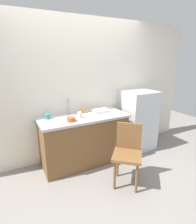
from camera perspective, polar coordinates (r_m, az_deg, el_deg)
ground_plane at (r=2.95m, az=2.45°, el=-20.70°), size 8.00×8.00×0.00m
back_wall at (r=3.29m, az=-6.04°, el=6.83°), size 4.80×0.10×2.46m
cabinet_base at (r=3.21m, az=-4.43°, el=-8.89°), size 1.45×0.60×0.81m
countertop at (r=3.05m, az=-4.61°, el=-1.65°), size 1.49×0.64×0.04m
faucet at (r=3.17m, az=-9.17°, el=1.88°), size 0.02×0.02×0.27m
refrigerator at (r=3.72m, az=12.35°, el=-2.48°), size 0.61×0.58×1.18m
chair at (r=2.69m, az=9.36°, el=-12.20°), size 0.56×0.56×0.89m
dish_tray at (r=3.25m, az=0.92°, el=0.40°), size 0.28×0.20×0.05m
terracotta_bowl at (r=2.81m, az=-8.51°, el=-2.24°), size 0.14×0.14×0.07m
cup_orange at (r=3.22m, az=-4.31°, el=0.49°), size 0.07×0.07×0.08m
cup_teal at (r=2.99m, az=-15.56°, el=-1.35°), size 0.08×0.08×0.08m
cup_white at (r=2.93m, az=-5.73°, el=-0.95°), size 0.06×0.06×0.10m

